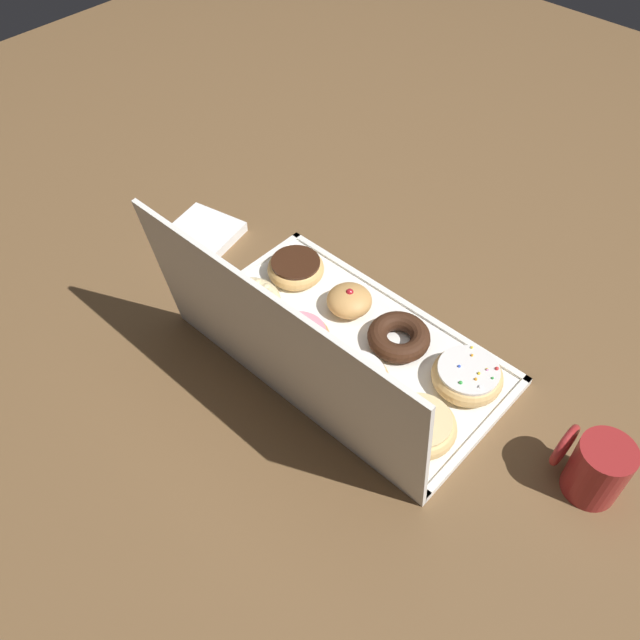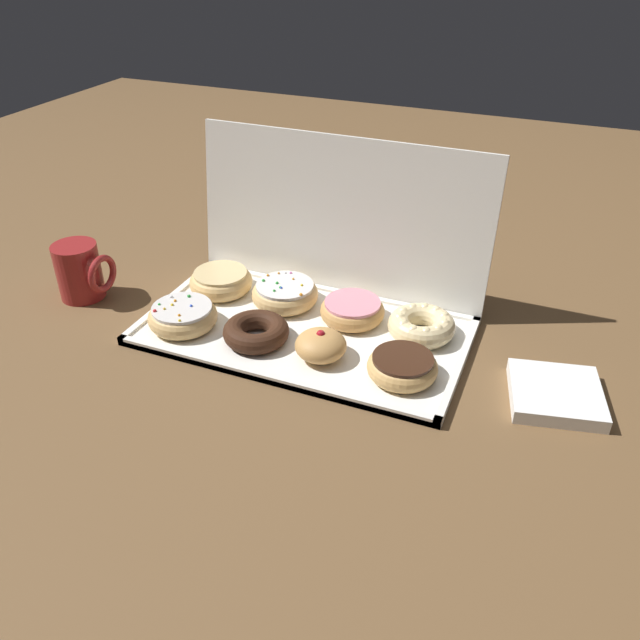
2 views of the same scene
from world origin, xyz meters
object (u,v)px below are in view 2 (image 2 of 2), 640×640
(chocolate_cake_ring_donut_1, at_px, (256,332))
(chocolate_frosted_donut_3, at_px, (402,366))
(donut_box, at_px, (303,332))
(jelly_filled_donut_2, at_px, (321,345))
(napkin_stack, at_px, (556,394))
(pink_frosted_donut_6, at_px, (352,310))
(coffee_mug, at_px, (80,270))
(sprinkle_donut_5, at_px, (285,293))
(cruller_donut_7, at_px, (422,325))
(glazed_ring_donut_4, at_px, (221,281))
(sprinkle_donut_0, at_px, (183,316))

(chocolate_cake_ring_donut_1, height_order, chocolate_frosted_donut_3, same)
(donut_box, bearing_deg, jelly_filled_donut_2, -47.08)
(napkin_stack, bearing_deg, pink_frosted_donut_6, 167.15)
(chocolate_cake_ring_donut_1, height_order, coffee_mug, coffee_mug)
(chocolate_cake_ring_donut_1, xyz_separation_m, jelly_filled_donut_2, (0.12, -0.00, 0.01))
(chocolate_cake_ring_donut_1, distance_m, sprinkle_donut_5, 0.13)
(chocolate_frosted_donut_3, xyz_separation_m, pink_frosted_donut_6, (-0.12, 0.12, 0.00))
(napkin_stack, bearing_deg, sprinkle_donut_5, 169.98)
(chocolate_cake_ring_donut_1, distance_m, cruller_donut_7, 0.27)
(glazed_ring_donut_4, distance_m, cruller_donut_7, 0.38)
(pink_frosted_donut_6, xyz_separation_m, coffee_mug, (-0.49, -0.10, 0.03))
(donut_box, bearing_deg, chocolate_frosted_donut_3, -17.55)
(napkin_stack, bearing_deg, jelly_filled_donut_2, -172.77)
(donut_box, bearing_deg, napkin_stack, -2.29)
(sprinkle_donut_0, relative_size, coffee_mug, 1.12)
(pink_frosted_donut_6, distance_m, coffee_mug, 0.50)
(sprinkle_donut_0, xyz_separation_m, chocolate_frosted_donut_3, (0.38, 0.01, -0.00))
(pink_frosted_donut_6, bearing_deg, glazed_ring_donut_4, 179.71)
(pink_frosted_donut_6, relative_size, coffee_mug, 1.07)
(jelly_filled_donut_2, bearing_deg, sprinkle_donut_5, 133.44)
(coffee_mug, relative_size, napkin_stack, 0.80)
(chocolate_cake_ring_donut_1, relative_size, chocolate_frosted_donut_3, 1.01)
(donut_box, height_order, sprinkle_donut_5, sprinkle_donut_5)
(pink_frosted_donut_6, bearing_deg, chocolate_frosted_donut_3, -44.44)
(chocolate_frosted_donut_3, height_order, glazed_ring_donut_4, glazed_ring_donut_4)
(glazed_ring_donut_4, bearing_deg, pink_frosted_donut_6, -0.29)
(donut_box, xyz_separation_m, chocolate_frosted_donut_3, (0.19, -0.06, 0.02))
(chocolate_frosted_donut_3, height_order, pink_frosted_donut_6, same)
(cruller_donut_7, distance_m, napkin_stack, 0.24)
(chocolate_frosted_donut_3, bearing_deg, pink_frosted_donut_6, 135.56)
(glazed_ring_donut_4, bearing_deg, donut_box, -18.22)
(donut_box, relative_size, coffee_mug, 5.20)
(donut_box, bearing_deg, sprinkle_donut_5, 133.91)
(cruller_donut_7, bearing_deg, donut_box, -162.28)
(jelly_filled_donut_2, xyz_separation_m, glazed_ring_donut_4, (-0.25, 0.12, -0.00))
(glazed_ring_donut_4, distance_m, sprinkle_donut_5, 0.13)
(sprinkle_donut_0, bearing_deg, pink_frosted_donut_6, 26.48)
(jelly_filled_donut_2, distance_m, cruller_donut_7, 0.18)
(chocolate_cake_ring_donut_1, bearing_deg, jelly_filled_donut_2, -1.72)
(chocolate_frosted_donut_3, bearing_deg, napkin_stack, 11.14)
(jelly_filled_donut_2, bearing_deg, coffee_mug, 177.07)
(chocolate_cake_ring_donut_1, relative_size, napkin_stack, 0.84)
(sprinkle_donut_5, distance_m, cruller_donut_7, 0.25)
(chocolate_frosted_donut_3, bearing_deg, sprinkle_donut_0, -179.09)
(sprinkle_donut_0, distance_m, pink_frosted_donut_6, 0.29)
(coffee_mug, bearing_deg, chocolate_cake_ring_donut_1, -3.31)
(chocolate_cake_ring_donut_1, height_order, glazed_ring_donut_4, glazed_ring_donut_4)
(sprinkle_donut_0, xyz_separation_m, cruller_donut_7, (0.38, 0.13, 0.00))
(cruller_donut_7, bearing_deg, coffee_mug, -171.08)
(chocolate_frosted_donut_3, xyz_separation_m, coffee_mug, (-0.61, 0.02, 0.03))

